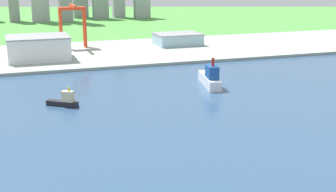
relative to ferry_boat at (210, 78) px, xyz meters
The scene contains 8 objects.
ground_plane 101.88m from the ferry_boat, 154.44° to the right, with size 2400.00×2400.00×0.00m, color #4A923E.
water_bay 138.73m from the ferry_boat, 131.45° to the right, with size 840.00×360.00×0.15m, color #2D4C70.
industrial_pier 172.59m from the ferry_boat, 122.13° to the left, with size 840.00×140.00×2.50m, color #98A699.
ferry_boat is the anchor object (origin of this frame).
tugboat_small 100.33m from the ferry_boat, behind, with size 17.83×15.03×11.44m.
port_crane_red 192.16m from the ferry_boat, 110.38° to the left, with size 25.39×34.23×41.99m.
warehouse_main 163.20m from the ferry_boat, 129.22° to the left, with size 51.20×41.47×19.92m.
warehouse_annex 166.91m from the ferry_boat, 77.42° to the left, with size 45.19×33.48×11.75m.
Camera 1 is at (-34.53, 63.94, 75.92)m, focal length 49.83 mm.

